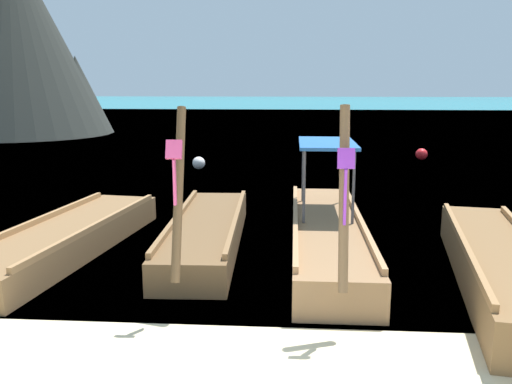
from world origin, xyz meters
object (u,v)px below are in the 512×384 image
Objects in this scene: longtail_boat_pink_ribbon at (207,233)px; karst_rock at (20,40)px; mooring_buoy_near at (199,163)px; longtail_boat_violet_ribbon at (327,233)px; longtail_boat_turquoise_ribbon at (499,266)px; mooring_buoy_far at (422,154)px; longtail_boat_red_ribbon at (66,239)px.

karst_rock reaches higher than longtail_boat_pink_ribbon.
karst_rock reaches higher than mooring_buoy_near.
longtail_boat_pink_ribbon is 2.23m from longtail_boat_violet_ribbon.
longtail_boat_turquoise_ribbon reaches higher than longtail_boat_pink_ribbon.
longtail_boat_violet_ribbon reaches higher than mooring_buoy_far.
karst_rock is at bearing 134.82° from mooring_buoy_near.
mooring_buoy_far is (21.26, -9.86, -5.27)m from karst_rock.
mooring_buoy_near is (12.79, -12.87, -5.27)m from karst_rock.
longtail_boat_pink_ribbon is 13.91m from mooring_buoy_far.
longtail_boat_violet_ribbon reaches higher than longtail_boat_red_ribbon.
mooring_buoy_far reaches higher than mooring_buoy_near.
longtail_boat_violet_ribbon is 0.55× the size of karst_rock.
karst_rock reaches higher than longtail_boat_red_ribbon.
longtail_boat_red_ribbon is 12.90× the size of mooring_buoy_far.
longtail_boat_turquoise_ribbon is at bearing -9.01° from longtail_boat_red_ribbon.
longtail_boat_red_ribbon is at bearing 170.99° from longtail_boat_turquoise_ribbon.
mooring_buoy_near is at bearing 100.91° from longtail_boat_pink_ribbon.
longtail_boat_violet_ribbon reaches higher than mooring_buoy_near.
mooring_buoy_near is at bearing -45.18° from karst_rock.
longtail_boat_violet_ribbon is 1.09× the size of longtail_boat_turquoise_ribbon.
longtail_boat_pink_ribbon is 9.36m from mooring_buoy_near.
longtail_boat_red_ribbon reaches higher than mooring_buoy_near.
longtail_boat_pink_ribbon is 0.97× the size of longtail_boat_turquoise_ribbon.
mooring_buoy_near is at bearing -160.47° from mooring_buoy_far.
longtail_boat_pink_ribbon is (2.47, 0.54, 0.01)m from longtail_boat_red_ribbon.
karst_rock is (-16.79, 22.17, 5.15)m from longtail_boat_violet_ribbon.
longtail_boat_red_ribbon is at bearing -94.13° from mooring_buoy_near.
karst_rock is (-19.26, 23.73, 5.18)m from longtail_boat_turquoise_ribbon.
longtail_boat_turquoise_ribbon reaches higher than longtail_boat_red_ribbon.
longtail_boat_pink_ribbon is 4.99m from longtail_boat_turquoise_ribbon.
longtail_boat_turquoise_ribbon is at bearing -32.31° from longtail_boat_violet_ribbon.
mooring_buoy_near is (-6.47, 10.87, -0.09)m from longtail_boat_turquoise_ribbon.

